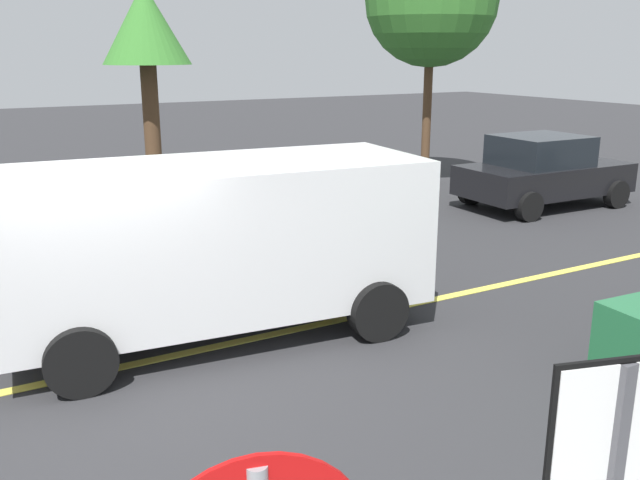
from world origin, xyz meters
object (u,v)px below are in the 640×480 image
white_van (217,238)px  tree_centre_verge (146,31)px  tree_left_verge (432,0)px  car_black_far_lane (543,171)px

white_van → tree_centre_verge: bearing=79.3°
tree_centre_verge → white_van: bearing=-100.7°
tree_left_verge → tree_centre_verge: 7.20m
white_van → car_black_far_lane: 9.81m
tree_left_verge → tree_centre_verge: tree_left_verge is taller
car_black_far_lane → tree_centre_verge: (-7.71, 4.69, 3.10)m
white_van → tree_left_verge: tree_left_verge is taller
tree_left_verge → car_black_far_lane: bearing=-79.6°
tree_centre_verge → tree_left_verge: bearing=-9.2°
white_van → car_black_far_lane: size_ratio=1.33×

